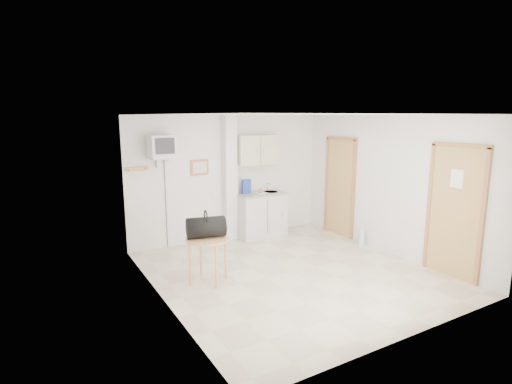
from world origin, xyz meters
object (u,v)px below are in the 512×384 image
water_bottle (362,237)px  round_table (208,243)px  duffel_bag (206,227)px  crt_television (161,147)px

water_bottle → round_table: bearing=-177.8°
round_table → water_bottle: size_ratio=2.04×
round_table → duffel_bag: size_ratio=1.12×
round_table → duffel_bag: (-0.01, 0.03, 0.25)m
round_table → water_bottle: (3.29, 0.12, -0.45)m
duffel_bag → water_bottle: duffel_bag is taller
crt_television → round_table: (0.14, -1.68, -1.33)m
crt_television → water_bottle: crt_television is taller
crt_television → duffel_bag: bearing=-85.7°
round_table → crt_television: bearing=94.6°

